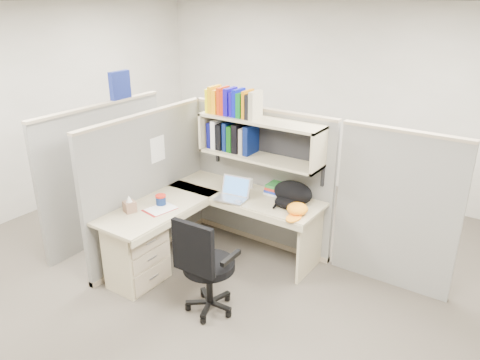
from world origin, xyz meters
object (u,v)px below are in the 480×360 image
Objects in this scene: laptop at (231,189)px; task_chair at (206,280)px; backpack at (290,195)px; desk at (166,238)px; snack_canister at (161,200)px.

laptop is 1.09m from task_chair.
task_chair reaches higher than laptop.
backpack is (0.59, 0.22, 0.01)m from laptop.
laptop is at bearing 60.06° from desk.
laptop is 0.78× the size of backpack.
backpack is at bearing 42.06° from desk.
task_chair is (0.36, -0.90, -0.49)m from laptop.
backpack is 1.35m from snack_canister.
laptop is at bearing 44.01° from snack_canister.
backpack is 3.84× the size of snack_canister.
task_chair is at bearing -75.91° from laptop.
task_chair reaches higher than desk.
task_chair is (-0.23, -1.13, -0.50)m from backpack.
backpack is at bearing 78.28° from task_chair.
task_chair is at bearing -99.49° from backpack.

